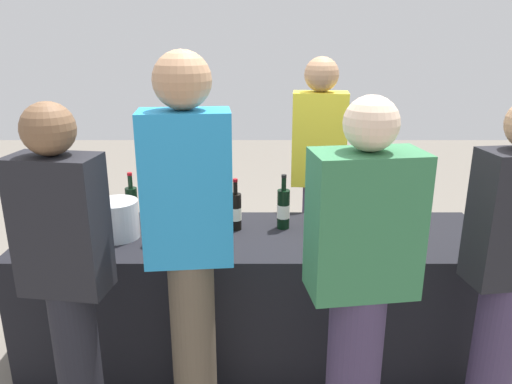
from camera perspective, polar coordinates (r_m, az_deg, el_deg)
The scene contains 18 objects.
ground_plane at distance 3.10m, azimuth -0.00°, elevation -17.37°, with size 12.00×12.00×0.00m, color slate.
tasting_table at distance 2.91m, azimuth -0.00°, elevation -11.55°, with size 2.58×0.72×0.72m, color black.
wine_bottle_0 at distance 2.96m, azimuth -14.14°, elevation -1.47°, with size 0.07×0.07×0.31m.
wine_bottle_1 at distance 2.86m, azimuth -11.19°, elevation -1.91°, with size 0.07×0.07×0.32m.
wine_bottle_2 at distance 2.82m, azimuth -7.01°, elevation -2.08°, with size 0.08×0.08×0.30m.
wine_bottle_3 at distance 2.79m, azimuth -2.37°, elevation -2.22°, with size 0.07×0.07×0.30m.
wine_bottle_4 at distance 2.81m, azimuth 3.18°, elevation -1.92°, with size 0.07×0.07×0.32m.
wine_bottle_5 at distance 2.83m, azimuth 7.38°, elevation -1.89°, with size 0.07×0.07×0.33m.
wine_glass_0 at distance 2.69m, azimuth -18.17°, elevation -4.16°, with size 0.06×0.06×0.14m.
wine_glass_1 at distance 2.64m, azimuth -11.84°, elevation -3.98°, with size 0.08×0.08×0.14m.
wine_glass_2 at distance 2.64m, azimuth -5.59°, elevation -3.81°, with size 0.07×0.07×0.14m.
wine_glass_3 at distance 2.74m, azimuth 16.56°, elevation -3.70°, with size 0.07×0.07×0.14m.
ice_bucket at distance 2.78m, azimuth -15.73°, elevation -3.06°, with size 0.23×0.23×0.21m, color silver.
server_pouring at distance 3.34m, azimuth 7.16°, elevation 2.57°, with size 0.37×0.23×1.65m.
guest_0 at distance 2.21m, azimuth -21.04°, elevation -8.53°, with size 0.37×0.24×1.55m.
guest_1 at distance 2.13m, azimuth -7.73°, elevation -5.20°, with size 0.39×0.24×1.73m.
guest_2 at distance 2.08m, azimuth 11.95°, elevation -9.55°, with size 0.46×0.29×1.58m.
guest_3 at distance 2.38m, azimuth 27.19°, elevation -7.34°, with size 0.37×0.24×1.56m.
Camera 1 is at (-0.00, -2.53, 1.79)m, focal length 34.61 mm.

